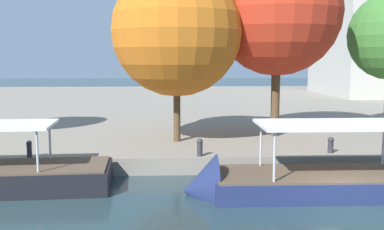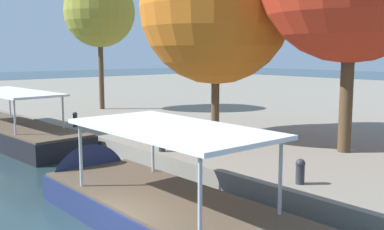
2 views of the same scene
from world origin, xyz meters
name	(u,v)px [view 1 (image 1 of 2)]	position (x,y,z in m)	size (l,w,h in m)	color
ground_plane	(353,212)	(0.00, 0.00, 0.00)	(220.00, 220.00, 0.00)	#23383D
dock_promenade	(232,106)	(0.00, 33.04, 0.42)	(120.00, 55.00, 0.84)	gray
tour_boat_1	(304,186)	(-1.15, 2.33, 0.32)	(11.24, 3.42, 4.30)	navy
mooring_bollard_0	(331,144)	(1.40, 6.44, 1.28)	(0.31, 0.31, 0.81)	#2D2D33
mooring_bollard_1	(200,147)	(-5.28, 5.98, 1.31)	(0.31, 0.31, 0.88)	#2D2D33
mooring_bollard_2	(29,148)	(-13.55, 6.11, 1.30)	(0.27, 0.27, 0.84)	#2D2D33
tree_0	(277,6)	(-0.28, 11.62, 8.71)	(7.78, 7.78, 11.51)	#4C3823
tree_1	(174,28)	(-6.50, 10.55, 7.34)	(7.37, 7.71, 9.97)	#4C3823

